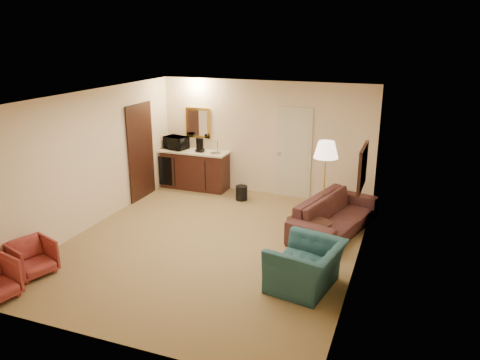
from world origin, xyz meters
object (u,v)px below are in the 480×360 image
(coffee_table, at_px, (308,233))
(microwave, at_px, (176,141))
(sofa, at_px, (335,209))
(waste_bin, at_px, (242,193))
(floor_lamp, at_px, (324,185))
(coffee_maker, at_px, (200,145))
(wetbar_cabinet, at_px, (195,170))
(teal_armchair, at_px, (306,259))
(rose_chair_near, at_px, (32,256))

(coffee_table, relative_size, microwave, 1.45)
(sofa, height_order, waste_bin, sofa)
(floor_lamp, distance_m, microwave, 4.09)
(coffee_maker, bearing_deg, floor_lamp, -12.86)
(microwave, bearing_deg, coffee_maker, 9.98)
(coffee_table, height_order, waste_bin, coffee_table)
(sofa, relative_size, coffee_maker, 6.86)
(floor_lamp, bearing_deg, microwave, 160.57)
(wetbar_cabinet, height_order, sofa, wetbar_cabinet)
(teal_armchair, relative_size, floor_lamp, 0.62)
(rose_chair_near, relative_size, microwave, 1.11)
(teal_armchair, bearing_deg, waste_bin, -135.02)
(rose_chair_near, relative_size, coffee_maker, 1.85)
(coffee_table, relative_size, floor_lamp, 0.47)
(rose_chair_near, relative_size, coffee_table, 0.76)
(teal_armchair, xyz_separation_m, coffee_table, (-0.28, 1.45, -0.23))
(floor_lamp, distance_m, coffee_maker, 3.45)
(rose_chair_near, height_order, microwave, microwave)
(sofa, relative_size, waste_bin, 6.89)
(coffee_table, relative_size, coffee_maker, 2.43)
(coffee_maker, bearing_deg, coffee_table, -25.39)
(waste_bin, distance_m, coffee_maker, 1.55)
(coffee_table, distance_m, waste_bin, 2.61)
(wetbar_cabinet, xyz_separation_m, teal_armchair, (3.55, -3.62, 0.00))
(waste_bin, height_order, microwave, microwave)
(teal_armchair, bearing_deg, coffee_maker, -126.13)
(microwave, bearing_deg, wetbar_cabinet, 10.68)
(waste_bin, bearing_deg, sofa, -24.25)
(waste_bin, relative_size, coffee_maker, 1.00)
(wetbar_cabinet, bearing_deg, coffee_table, -33.61)
(sofa, xyz_separation_m, coffee_maker, (-3.44, 1.40, 0.64))
(teal_armchair, relative_size, coffee_table, 1.33)
(waste_bin, bearing_deg, coffee_maker, 162.04)
(floor_lamp, relative_size, waste_bin, 5.22)
(coffee_maker, bearing_deg, microwave, -175.80)
(floor_lamp, xyz_separation_m, waste_bin, (-2.00, 0.91, -0.69))
(teal_armchair, relative_size, rose_chair_near, 1.74)
(coffee_table, bearing_deg, waste_bin, 137.37)
(microwave, xyz_separation_m, coffee_maker, (0.66, -0.06, -0.02))
(rose_chair_near, xyz_separation_m, microwave, (0.00, 4.76, 0.80))
(coffee_table, xyz_separation_m, microwave, (-3.77, 2.21, 0.88))
(microwave, relative_size, coffee_maker, 1.67)
(teal_armchair, distance_m, coffee_maker, 4.98)
(rose_chair_near, relative_size, floor_lamp, 0.36)
(wetbar_cabinet, xyz_separation_m, waste_bin, (1.35, -0.41, -0.30))
(waste_bin, distance_m, microwave, 2.12)
(coffee_table, distance_m, coffee_maker, 3.88)
(sofa, height_order, coffee_table, sofa)
(floor_lamp, distance_m, waste_bin, 2.31)
(rose_chair_near, bearing_deg, coffee_maker, 11.28)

